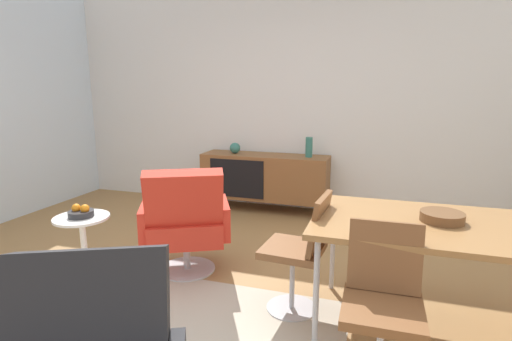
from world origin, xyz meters
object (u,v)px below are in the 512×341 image
at_px(vase_cobalt, 235,148).
at_px(fruit_bowl, 81,212).
at_px(wooden_bowl_on_table, 442,217).
at_px(side_table_round, 83,240).
at_px(sideboard, 265,177).
at_px(dining_chair_near_window, 301,248).
at_px(dining_table, 446,230).
at_px(vase_sculptural_dark, 309,147).
at_px(lounge_chair_red, 185,221).
at_px(dining_chair_front_left, 383,301).

distance_m(vase_cobalt, fruit_bowl, 2.30).
distance_m(wooden_bowl_on_table, side_table_round, 2.71).
distance_m(sideboard, vase_cobalt, 0.53).
bearing_deg(dining_chair_near_window, side_table_round, -179.10).
height_order(side_table_round, fruit_bowl, fruit_bowl).
relative_size(dining_table, wooden_bowl_on_table, 6.15).
distance_m(vase_cobalt, vase_sculptural_dark, 0.96).
relative_size(sideboard, lounge_chair_red, 1.69).
xyz_separation_m(dining_chair_front_left, fruit_bowl, (-2.35, 0.53, 0.09)).
bearing_deg(vase_sculptural_dark, fruit_bowl, -122.88).
bearing_deg(wooden_bowl_on_table, side_table_round, -178.58).
bearing_deg(vase_sculptural_dark, vase_cobalt, 180.00).
bearing_deg(dining_table, dining_chair_front_left, -122.13).
bearing_deg(fruit_bowl, vase_sculptural_dark, 57.12).
xyz_separation_m(sideboard, side_table_round, (-0.89, -2.23, -0.12)).
relative_size(dining_table, lounge_chair_red, 1.69).
bearing_deg(vase_cobalt, side_table_round, -102.30).
distance_m(dining_chair_front_left, lounge_chair_red, 1.77).
bearing_deg(vase_cobalt, dining_table, -44.88).
height_order(vase_sculptural_dark, dining_table, vase_sculptural_dark).
bearing_deg(dining_table, vase_cobalt, 135.12).
xyz_separation_m(vase_sculptural_dark, dining_chair_front_left, (0.90, -2.76, -0.37)).
xyz_separation_m(wooden_bowl_on_table, lounge_chair_red, (-1.89, 0.24, -0.30)).
bearing_deg(vase_sculptural_dark, dining_chair_near_window, -80.60).
relative_size(vase_sculptural_dark, fruit_bowl, 1.22).
xyz_separation_m(wooden_bowl_on_table, fruit_bowl, (-2.67, -0.07, -0.21)).
bearing_deg(sideboard, dining_table, -50.52).
distance_m(lounge_chair_red, fruit_bowl, 0.84).
distance_m(dining_table, fruit_bowl, 2.70).
height_order(wooden_bowl_on_table, dining_chair_near_window, dining_chair_near_window).
distance_m(dining_chair_near_window, fruit_bowl, 1.81).
bearing_deg(vase_cobalt, dining_chair_front_left, -56.02).
xyz_separation_m(vase_sculptural_dark, fruit_bowl, (-1.45, -2.24, -0.28)).
bearing_deg(vase_cobalt, vase_sculptural_dark, 0.00).
xyz_separation_m(dining_table, wooden_bowl_on_table, (-0.03, 0.03, 0.07)).
relative_size(dining_chair_near_window, fruit_bowl, 4.28).
bearing_deg(side_table_round, fruit_bowl, -84.13).
height_order(sideboard, dining_chair_near_window, dining_chair_near_window).
height_order(dining_table, dining_chair_front_left, dining_chair_front_left).
height_order(wooden_bowl_on_table, lounge_chair_red, lounge_chair_red).
xyz_separation_m(dining_table, dining_chair_front_left, (-0.35, -0.56, -0.23)).
relative_size(sideboard, dining_chair_near_window, 1.87).
relative_size(sideboard, fruit_bowl, 8.00).
xyz_separation_m(lounge_chair_red, side_table_round, (-0.78, -0.30, -0.15)).
distance_m(wooden_bowl_on_table, dining_chair_near_window, 0.91).
height_order(wooden_bowl_on_table, side_table_round, wooden_bowl_on_table).
bearing_deg(dining_chair_near_window, dining_table, 0.30).
height_order(vase_cobalt, lounge_chair_red, lounge_chair_red).
height_order(sideboard, wooden_bowl_on_table, wooden_bowl_on_table).
relative_size(wooden_bowl_on_table, fruit_bowl, 1.30).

